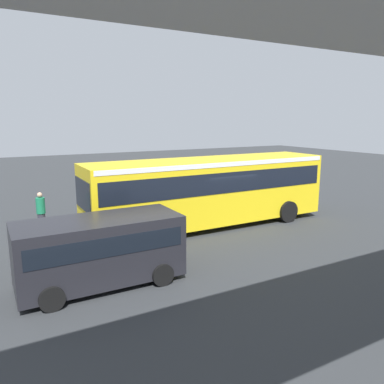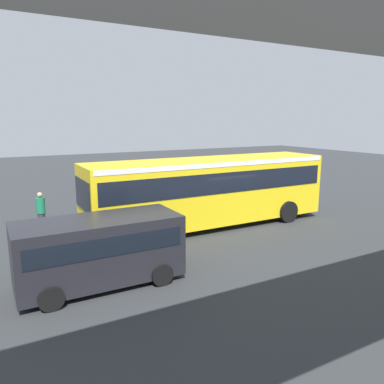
% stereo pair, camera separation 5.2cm
% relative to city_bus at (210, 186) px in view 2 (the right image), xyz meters
% --- Properties ---
extents(ground, '(80.00, 80.00, 0.00)m').
position_rel_city_bus_xyz_m(ground, '(-0.43, 0.14, -1.88)').
color(ground, '#2D3033').
extents(city_bus, '(11.54, 2.85, 3.15)m').
position_rel_city_bus_xyz_m(city_bus, '(0.00, 0.00, 0.00)').
color(city_bus, yellow).
rests_on(city_bus, ground).
extents(parked_van, '(4.80, 2.17, 2.05)m').
position_rel_city_bus_xyz_m(parked_van, '(6.19, 3.80, -0.70)').
color(parked_van, black).
rests_on(parked_van, ground).
extents(pedestrian, '(0.38, 0.38, 1.79)m').
position_rel_city_bus_xyz_m(pedestrian, '(6.98, -2.80, -1.00)').
color(pedestrian, '#2D2D38').
rests_on(pedestrian, ground).
extents(traffic_sign, '(0.08, 0.60, 2.80)m').
position_rel_city_bus_xyz_m(traffic_sign, '(-2.41, -3.24, 0.01)').
color(traffic_sign, slate).
rests_on(traffic_sign, ground).
extents(lane_dash_leftmost, '(2.00, 0.20, 0.01)m').
position_rel_city_bus_xyz_m(lane_dash_leftmost, '(-6.43, -1.93, -1.88)').
color(lane_dash_leftmost, silver).
rests_on(lane_dash_leftmost, ground).
extents(lane_dash_left, '(2.00, 0.20, 0.01)m').
position_rel_city_bus_xyz_m(lane_dash_left, '(-2.43, -1.93, -1.88)').
color(lane_dash_left, silver).
rests_on(lane_dash_left, ground).
extents(lane_dash_centre, '(2.00, 0.20, 0.01)m').
position_rel_city_bus_xyz_m(lane_dash_centre, '(1.57, -1.93, -1.88)').
color(lane_dash_centre, silver).
rests_on(lane_dash_centre, ground).
extents(lane_dash_right, '(2.00, 0.20, 0.01)m').
position_rel_city_bus_xyz_m(lane_dash_right, '(5.57, -1.93, -1.88)').
color(lane_dash_right, silver).
rests_on(lane_dash_right, ground).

